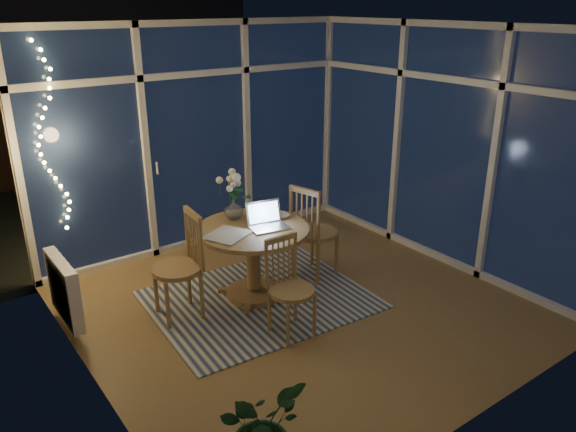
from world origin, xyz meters
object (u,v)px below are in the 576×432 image
object	(u,v)px
chair_right	(315,230)
chair_left	(177,266)
flower_vase	(234,208)
laptop	(269,216)
chair_front	(292,289)
dining_table	(253,263)

from	to	relation	value
chair_right	chair_left	bearing A→B (deg)	72.53
flower_vase	chair_right	bearing A→B (deg)	-21.88
chair_left	laptop	size ratio (longest dim) A/B	2.94
laptop	flower_vase	xyz separation A→B (m)	(-0.14, 0.42, -0.02)
chair_right	chair_front	xyz separation A→B (m)	(-0.88, -0.77, -0.07)
dining_table	laptop	world-z (taller)	laptop
chair_left	dining_table	bearing A→B (deg)	88.86
chair_right	laptop	size ratio (longest dim) A/B	2.99
dining_table	chair_left	distance (m)	0.79
chair_front	flower_vase	size ratio (longest dim) A/B	4.33
dining_table	flower_vase	distance (m)	0.58
chair_front	laptop	distance (m)	0.82
chair_left	chair_front	bearing A→B (deg)	43.53
dining_table	chair_left	size ratio (longest dim) A/B	1.05
dining_table	chair_right	bearing A→B (deg)	-0.00
dining_table	chair_front	distance (m)	0.78
chair_front	dining_table	bearing A→B (deg)	83.33
chair_left	chair_front	distance (m)	1.10
chair_right	laptop	world-z (taller)	chair_right
laptop	flower_vase	distance (m)	0.45
chair_left	chair_right	xyz separation A→B (m)	(1.55, -0.09, 0.01)
flower_vase	dining_table	bearing A→B (deg)	-86.91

